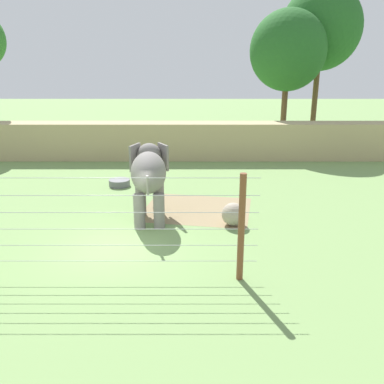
# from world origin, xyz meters

# --- Properties ---
(ground_plane) EXTENTS (120.00, 120.00, 0.00)m
(ground_plane) POSITION_xyz_m (0.00, 0.00, 0.00)
(ground_plane) COLOR #759956
(dirt_patch) EXTENTS (5.24, 4.60, 0.01)m
(dirt_patch) POSITION_xyz_m (2.92, 3.86, 0.00)
(dirt_patch) COLOR #937F5B
(dirt_patch) RESTS_ON ground
(embankment_wall) EXTENTS (36.00, 1.80, 2.43)m
(embankment_wall) POSITION_xyz_m (0.00, 13.87, 1.21)
(embankment_wall) COLOR tan
(embankment_wall) RESTS_ON ground
(elephant) EXTENTS (1.72, 3.97, 2.94)m
(elephant) POSITION_xyz_m (0.94, 2.77, 1.95)
(elephant) COLOR gray
(elephant) RESTS_ON ground
(enrichment_ball) EXTENTS (0.93, 0.93, 0.93)m
(enrichment_ball) POSITION_xyz_m (4.35, 2.03, 0.46)
(enrichment_ball) COLOR tan
(enrichment_ball) RESTS_ON ground
(cable_fence) EXTENTS (9.28, 0.20, 3.32)m
(cable_fence) POSITION_xyz_m (0.00, -2.26, 1.68)
(cable_fence) COLOR brown
(cable_fence) RESTS_ON ground
(water_tub) EXTENTS (1.10, 1.10, 0.35)m
(water_tub) POSITION_xyz_m (-1.13, 7.46, 0.18)
(water_tub) COLOR slate
(water_tub) RESTS_ON ground
(tree_far_left) EXTENTS (6.21, 6.21, 12.05)m
(tree_far_left) POSITION_xyz_m (12.81, 21.13, 8.76)
(tree_far_left) COLOR brown
(tree_far_left) RESTS_ON ground
(tree_behind_wall) EXTENTS (5.63, 5.63, 10.01)m
(tree_behind_wall) POSITION_xyz_m (9.81, 18.77, 7.04)
(tree_behind_wall) COLOR brown
(tree_behind_wall) RESTS_ON ground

